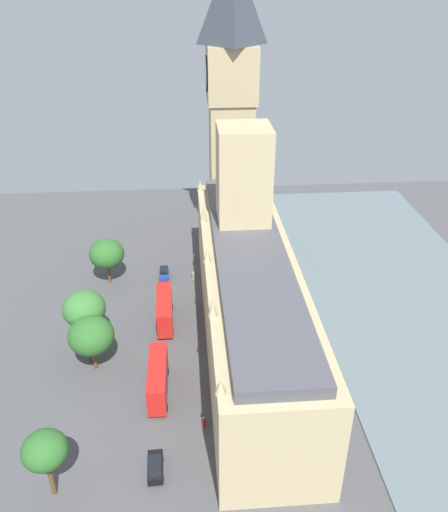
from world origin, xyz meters
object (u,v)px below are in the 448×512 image
at_px(car_blue_opposite_hall, 164,273).
at_px(pedestrian_midblock, 204,422).
at_px(pedestrian_far_end, 195,257).
at_px(plane_tree_under_trees, 107,254).
at_px(double_decker_bus_kerbside, 158,378).
at_px(plane_tree_by_river_gate, 84,309).
at_px(plane_tree_near_tower, 91,336).
at_px(street_lamp_slot_11, 87,337).
at_px(pedestrian_trailing, 193,276).
at_px(car_black_leading, 155,467).
at_px(parliament_building, 248,287).
at_px(double_decker_bus_corner, 165,309).
at_px(plane_tree_slot_10, 45,451).
at_px(clock_tower, 231,104).

bearing_deg(car_blue_opposite_hall, pedestrian_midblock, 97.87).
distance_m(pedestrian_far_end, plane_tree_under_trees, 18.45).
xyz_separation_m(double_decker_bus_kerbside, plane_tree_by_river_gate, (11.06, -10.53, 4.92)).
bearing_deg(pedestrian_far_end, plane_tree_near_tower, -51.54).
relative_size(pedestrian_midblock, street_lamp_slot_11, 0.23).
xyz_separation_m(pedestrian_trailing, plane_tree_by_river_gate, (16.76, 19.33, 6.79)).
bearing_deg(pedestrian_far_end, car_black_leading, -31.80).
xyz_separation_m(double_decker_bus_kerbside, car_black_leading, (-0.00, 13.38, -1.75)).
bearing_deg(parliament_building, plane_tree_near_tower, 15.49).
distance_m(parliament_building, double_decker_bus_corner, 15.45).
xyz_separation_m(pedestrian_trailing, plane_tree_slot_10, (17.14, 45.21, 6.25)).
relative_size(pedestrian_far_end, plane_tree_by_river_gate, 0.15).
xyz_separation_m(clock_tower, plane_tree_by_river_gate, (25.23, 34.38, -21.73)).
relative_size(double_decker_bus_kerbside, plane_tree_near_tower, 1.18).
relative_size(clock_tower, pedestrian_trailing, 33.33).
height_order(plane_tree_by_river_gate, plane_tree_slot_10, plane_tree_by_river_gate).
xyz_separation_m(clock_tower, plane_tree_slot_10, (25.61, 60.27, -22.27)).
bearing_deg(plane_tree_slot_10, car_blue_opposite_hall, -103.99).
xyz_separation_m(pedestrian_midblock, plane_tree_slot_10, (17.55, 8.63, 6.29)).
relative_size(car_black_leading, pedestrian_far_end, 2.99).
bearing_deg(street_lamp_slot_11, plane_tree_near_tower, 124.50).
xyz_separation_m(double_decker_bus_corner, plane_tree_by_river_gate, (11.69, 6.00, 4.92)).
height_order(pedestrian_midblock, pedestrian_far_end, pedestrian_midblock).
xyz_separation_m(car_blue_opposite_hall, street_lamp_slot_11, (10.63, 23.92, 3.94)).
xyz_separation_m(double_decker_bus_corner, pedestrian_midblock, (-5.47, 23.25, -1.90)).
height_order(double_decker_bus_kerbside, street_lamp_slot_11, street_lamp_slot_11).
distance_m(parliament_building, clock_tower, 38.34).
xyz_separation_m(parliament_building, pedestrian_trailing, (8.32, -17.53, -8.32)).
distance_m(pedestrian_midblock, plane_tree_near_tower, 20.72).
height_order(double_decker_bus_kerbside, car_black_leading, double_decker_bus_kerbside).
bearing_deg(double_decker_bus_corner, double_decker_bus_kerbside, -93.56).
bearing_deg(street_lamp_slot_11, car_blue_opposite_hall, -113.95).
bearing_deg(pedestrian_far_end, pedestrian_midblock, -24.91).
height_order(clock_tower, plane_tree_by_river_gate, clock_tower).
distance_m(pedestrian_far_end, plane_tree_near_tower, 35.30).
xyz_separation_m(parliament_building, pedestrian_far_end, (7.86, -24.65, -8.38)).
bearing_deg(car_black_leading, plane_tree_under_trees, 100.94).
bearing_deg(plane_tree_near_tower, plane_tree_under_trees, -88.70).
xyz_separation_m(parliament_building, car_blue_opposite_hall, (13.89, -18.80, -8.20)).
relative_size(car_black_leading, pedestrian_trailing, 2.76).
bearing_deg(car_black_leading, double_decker_bus_corner, 86.68).
bearing_deg(pedestrian_midblock, plane_tree_by_river_gate, 155.43).
relative_size(plane_tree_near_tower, plane_tree_under_trees, 1.00).
bearing_deg(double_decker_bus_corner, pedestrian_far_end, 73.47).
xyz_separation_m(parliament_building, pedestrian_midblock, (7.92, 19.05, -8.35)).
height_order(double_decker_bus_corner, double_decker_bus_kerbside, same).
distance_m(car_black_leading, plane_tree_near_tower, 22.03).
bearing_deg(pedestrian_far_end, plane_tree_by_river_gate, -57.90).
xyz_separation_m(pedestrian_midblock, street_lamp_slot_11, (16.59, -13.93, 4.09)).
bearing_deg(double_decker_bus_kerbside, street_lamp_slot_11, 145.88).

